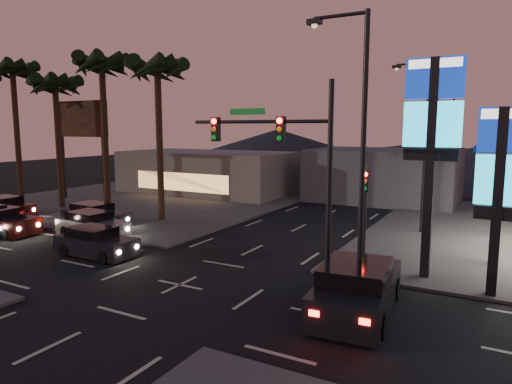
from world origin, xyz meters
The scene contains 24 objects.
ground centered at (0.00, 0.00, 0.00)m, with size 140.00×140.00×0.00m, color black.
corner_lot_nw centered at (-16.00, 16.00, 0.06)m, with size 24.00×24.00×0.12m, color #47443F.
pylon_sign_tall centered at (8.50, 5.50, 6.39)m, with size 2.20×0.35×9.00m.
pylon_sign_short centered at (11.00, 4.50, 4.66)m, with size 1.60×0.35×7.00m.
traffic_signal_mast centered at (3.76, 1.99, 5.23)m, with size 6.10×0.39×8.00m.
pedestal_signal centered at (5.50, 6.98, 2.92)m, with size 0.32×0.39×4.30m.
streetlight_near centered at (6.79, 1.00, 5.72)m, with size 2.14×0.25×10.00m.
streetlight_mid centered at (6.79, 14.00, 5.72)m, with size 2.14×0.25×10.00m.
streetlight_far centered at (6.79, 28.00, 5.72)m, with size 2.14×0.25×10.00m.
palm_a centered at (-9.00, 9.50, 9.43)m, with size 4.41×4.41×10.86m.
palm_b centered at (-14.00, 9.50, 9.97)m, with size 4.41×4.41×11.46m.
palm_c centered at (-19.00, 9.50, 8.88)m, with size 4.41×4.41×10.26m.
palm_d centered at (-24.00, 9.50, 10.15)m, with size 4.41×4.41×11.66m.
billboard centered at (-20.50, 13.00, 6.33)m, with size 6.00×0.30×8.50m.
building_far_west centered at (-14.00, 22.00, 2.00)m, with size 16.00×8.00×4.00m, color #726B5B.
building_far_mid centered at (2.00, 26.00, 2.20)m, with size 12.00×9.00×4.40m, color #4C4C51.
hill_left centered at (-25.00, 60.00, 3.00)m, with size 40.00×40.00×6.00m, color black.
hill_center centered at (0.00, 60.00, 2.00)m, with size 60.00×60.00×4.00m, color black.
car_lane_a_front centered at (-6.31, 1.41, 0.65)m, with size 4.35×1.86×1.41m.
car_lane_a_mid centered at (-14.91, 1.99, 0.73)m, with size 4.90×2.27×1.56m.
car_lane_b_front centered at (-9.57, 4.11, 0.68)m, with size 4.59×2.10×1.47m.
car_lane_b_mid centered at (-11.55, 6.09, 0.70)m, with size 4.72×2.19×1.50m.
car_lane_b_rear centered at (-19.67, 5.38, 0.67)m, with size 4.45×1.90×1.44m.
suv_station centered at (7.02, 0.73, 0.84)m, with size 2.75×5.61×1.81m.
Camera 1 is at (11.17, -13.95, 6.27)m, focal length 32.00 mm.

